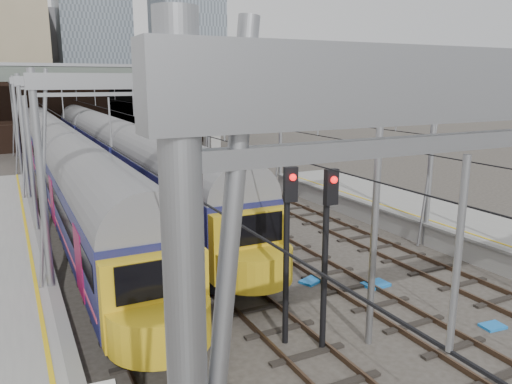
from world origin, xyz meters
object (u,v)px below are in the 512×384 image
signal_near_left (288,236)px  signal_near_centre (327,240)px  train_second (48,143)px  train_main (92,137)px

signal_near_left → signal_near_centre: bearing=-35.7°
signal_near_centre → train_second: bearing=96.0°
train_second → signal_near_left: 33.24m
train_second → signal_near_left: signal_near_left is taller
train_main → signal_near_left: bearing=-90.3°
signal_near_left → train_second: bearing=107.1°
train_main → signal_near_left: size_ratio=12.63×
signal_near_left → signal_near_centre: size_ratio=1.00×
train_main → signal_near_left: (-0.19, -36.25, 0.76)m
train_main → signal_near_centre: (0.58, -37.06, 0.77)m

